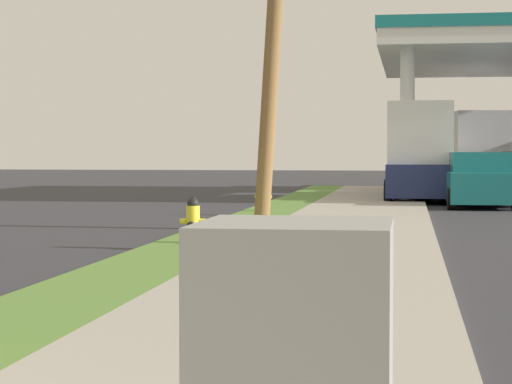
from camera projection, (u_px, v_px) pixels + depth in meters
fire_hydrant_second at (193, 223)px, 16.13m from camera, size 0.42×0.38×0.74m
fire_hydrant_third at (263, 198)px, 24.75m from camera, size 0.42×0.37×0.74m
car_white_by_near_pump at (454, 176)px, 35.67m from camera, size 2.00×4.53×1.57m
car_teal_by_far_pump at (479, 182)px, 28.70m from camera, size 1.99×4.52×1.57m
truck_black_at_forecourt at (454, 154)px, 42.48m from camera, size 2.57×6.53×3.11m
truck_silver_on_apron at (474, 154)px, 39.27m from camera, size 2.65×6.55×3.11m
truck_navy_at_far_bay at (422, 155)px, 32.12m from camera, size 2.32×6.46×3.11m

